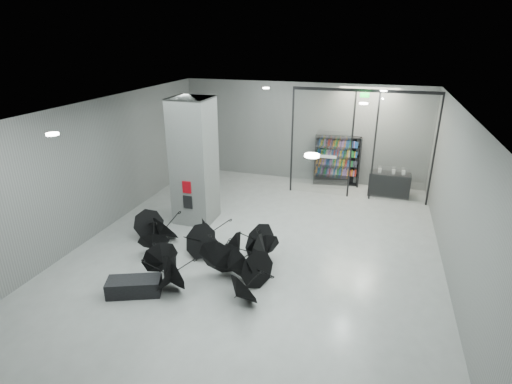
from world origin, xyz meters
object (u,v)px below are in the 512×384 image
(column, at_px, (194,161))
(umbrella_cluster, at_px, (212,257))
(shop_counter, at_px, (389,184))
(bench, at_px, (134,287))
(bookshelf, at_px, (337,161))

(column, xyz_separation_m, umbrella_cluster, (1.67, -2.66, -1.69))
(column, relative_size, shop_counter, 2.67)
(bench, relative_size, bookshelf, 0.62)
(bookshelf, relative_size, umbrella_cluster, 0.39)
(column, height_order, shop_counter, column)
(column, bearing_deg, bookshelf, 49.87)
(column, distance_m, bench, 4.64)
(column, bearing_deg, bench, -85.43)
(bench, bearing_deg, shop_counter, 33.30)
(bookshelf, distance_m, umbrella_cluster, 7.80)
(shop_counter, height_order, umbrella_cluster, umbrella_cluster)
(shop_counter, xyz_separation_m, umbrella_cluster, (-4.42, -6.71, -0.14))
(umbrella_cluster, bearing_deg, bookshelf, 72.48)
(column, xyz_separation_m, bookshelf, (4.00, 4.75, -1.00))
(bench, xyz_separation_m, shop_counter, (5.74, 8.31, 0.25))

